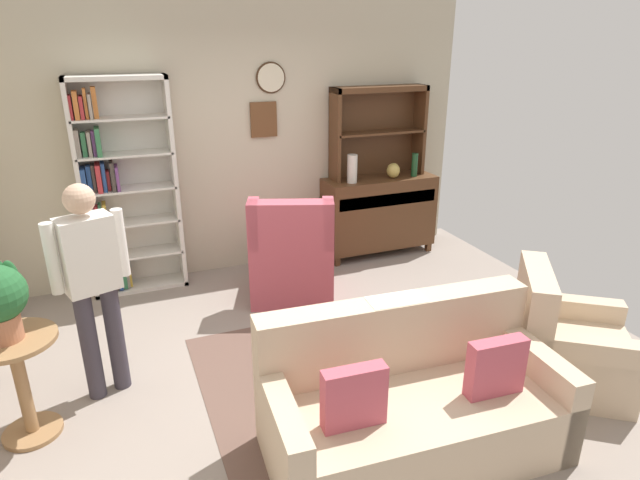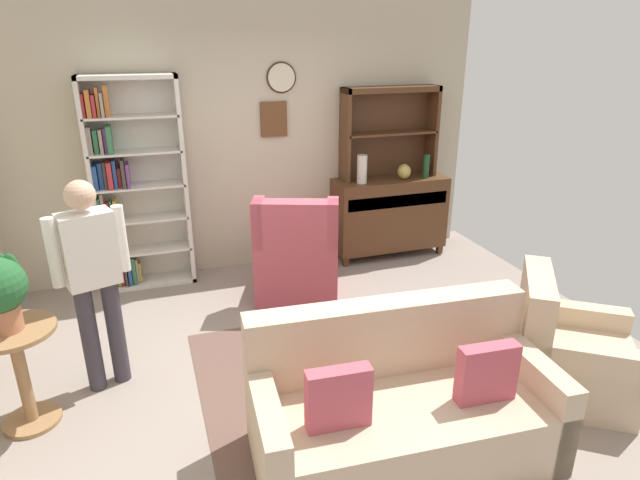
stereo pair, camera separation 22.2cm
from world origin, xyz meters
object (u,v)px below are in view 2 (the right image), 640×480
object	(u,v)px
book_stack	(335,324)
coffee_table	(348,325)
sideboard_hutch	(389,120)
bottle_wine	(426,166)
couch_floral	(400,408)
plant_stand	(20,366)
person_reading	(93,272)
vase_round	(404,172)
vase_tall	(362,169)
sideboard	(389,213)
armchair_floral	(567,355)
wingback_chair	(298,261)
bookshelf	(132,189)

from	to	relation	value
book_stack	coffee_table	bearing A→B (deg)	34.45
sideboard_hutch	bottle_wine	size ratio (longest dim) A/B	4.15
couch_floral	coffee_table	distance (m)	0.96
plant_stand	person_reading	size ratio (longest dim) A/B	0.46
person_reading	couch_floral	bearing A→B (deg)	-36.89
vase_round	vase_tall	bearing A→B (deg)	-178.51
sideboard	vase_round	bearing A→B (deg)	-27.17
sideboard	sideboard_hutch	xyz separation A→B (m)	(0.00, 0.11, 1.05)
armchair_floral	coffee_table	world-z (taller)	armchair_floral
vase_tall	coffee_table	bearing A→B (deg)	-115.11
armchair_floral	person_reading	xyz separation A→B (m)	(-3.14, 1.13, 0.62)
bottle_wine	sideboard_hutch	bearing A→B (deg)	153.04
sideboard	coffee_table	world-z (taller)	sideboard
wingback_chair	person_reading	distance (m)	2.03
sideboard_hutch	couch_floral	xyz separation A→B (m)	(-1.32, -3.05, -1.25)
sideboard	vase_tall	world-z (taller)	vase_tall
sideboard	sideboard_hutch	world-z (taller)	sideboard_hutch
plant_stand	sideboard	bearing A→B (deg)	28.75
person_reading	bookshelf	bearing A→B (deg)	80.82
vase_round	bottle_wine	world-z (taller)	bottle_wine
sideboard_hutch	couch_floral	bearing A→B (deg)	-113.30
couch_floral	sideboard	bearing A→B (deg)	65.94
vase_tall	book_stack	distance (m)	2.35
couch_floral	person_reading	xyz separation A→B (m)	(-1.73, 1.30, 0.59)
sideboard_hutch	plant_stand	size ratio (longest dim) A/B	1.54
bookshelf	coffee_table	bearing A→B (deg)	-54.38
sideboard_hutch	book_stack	world-z (taller)	sideboard_hutch
sideboard_hutch	book_stack	bearing A→B (deg)	-123.06
plant_stand	coffee_table	xyz separation A→B (m)	(2.25, -0.05, -0.09)
sideboard	plant_stand	bearing A→B (deg)	-151.25
vase_tall	couch_floral	distance (m)	3.11
sideboard	vase_round	size ratio (longest dim) A/B	7.65
plant_stand	person_reading	bearing A→B (deg)	31.22
wingback_chair	couch_floral	bearing A→B (deg)	-89.91
bookshelf	sideboard	xyz separation A→B (m)	(2.77, -0.08, -0.52)
vase_tall	armchair_floral	xyz separation A→B (m)	(0.48, -2.70, -0.79)
sideboard_hutch	vase_tall	distance (m)	0.65
bookshelf	person_reading	world-z (taller)	bookshelf
sideboard	plant_stand	xyz separation A→B (m)	(-3.53, -1.94, -0.07)
wingback_chair	plant_stand	distance (m)	2.53
wingback_chair	person_reading	world-z (taller)	person_reading
armchair_floral	plant_stand	size ratio (longest dim) A/B	1.50
person_reading	bottle_wine	bearing A→B (deg)	24.33
wingback_chair	bottle_wine	bearing A→B (deg)	20.52
bookshelf	wingback_chair	world-z (taller)	bookshelf
bottle_wine	vase_round	bearing A→B (deg)	175.05
bottle_wine	armchair_floral	size ratio (longest dim) A/B	0.25
vase_tall	armchair_floral	distance (m)	2.85
vase_tall	vase_round	distance (m)	0.52
bookshelf	sideboard_hutch	bearing A→B (deg)	0.51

